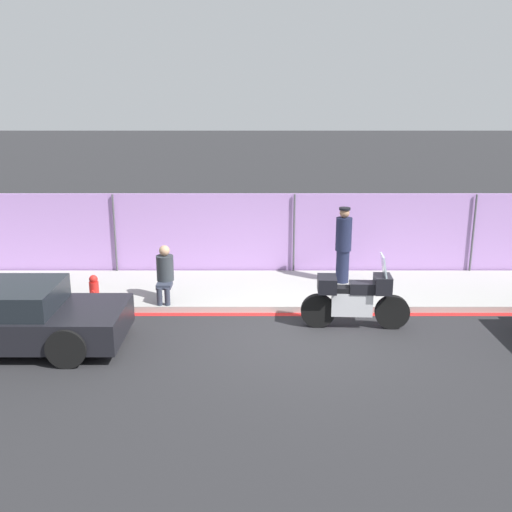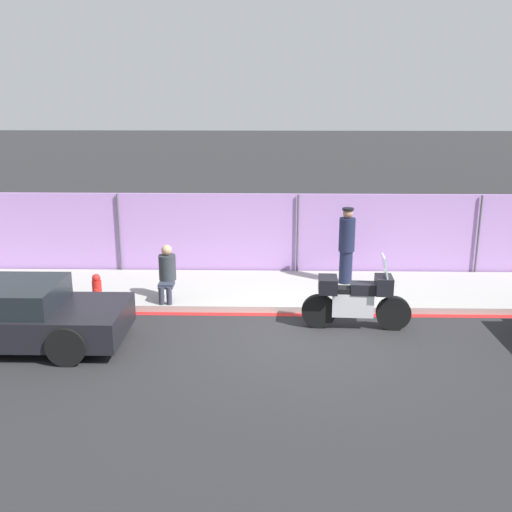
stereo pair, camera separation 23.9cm
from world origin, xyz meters
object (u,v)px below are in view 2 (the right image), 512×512
motorcycle (356,299)px  officer_standing (347,245)px  parked_car_left_down_street (6,315)px  fire_hydrant (97,287)px  person_seated_on_curb (167,270)px

motorcycle → officer_standing: 2.53m
parked_car_left_down_street → officer_standing: bearing=27.2°
motorcycle → officer_standing: size_ratio=1.19×
parked_car_left_down_street → motorcycle: bearing=8.0°
fire_hydrant → person_seated_on_curb: bearing=2.1°
person_seated_on_curb → fire_hydrant: size_ratio=2.08×
parked_car_left_down_street → fire_hydrant: size_ratio=7.32×
parked_car_left_down_street → fire_hydrant: (1.08, 2.09, -0.16)m
officer_standing → fire_hydrant: 5.73m
person_seated_on_curb → parked_car_left_down_street: person_seated_on_curb is taller
motorcycle → fire_hydrant: 5.56m
motorcycle → parked_car_left_down_street: (-6.51, -0.92, -0.03)m
motorcycle → officer_standing: officer_standing is taller
officer_standing → person_seated_on_curb: bearing=-162.5°
motorcycle → fire_hydrant: motorcycle is taller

